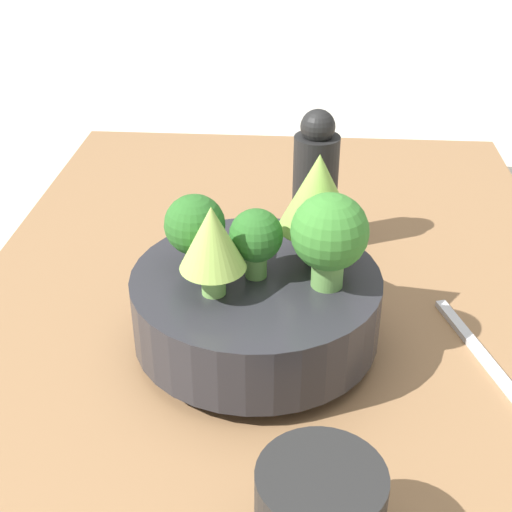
% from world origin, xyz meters
% --- Properties ---
extents(ground_plane, '(6.00, 6.00, 0.00)m').
position_xyz_m(ground_plane, '(0.00, 0.00, 0.00)').
color(ground_plane, beige).
extents(table, '(1.00, 0.63, 0.05)m').
position_xyz_m(table, '(0.00, 0.00, 0.02)').
color(table, olive).
rests_on(table, ground_plane).
extents(bowl, '(0.22, 0.22, 0.08)m').
position_xyz_m(bowl, '(-0.03, 0.01, 0.09)').
color(bowl, '#28282D').
rests_on(bowl, table).
extents(broccoli_floret_back, '(0.05, 0.05, 0.07)m').
position_xyz_m(broccoli_floret_back, '(-0.02, 0.07, 0.16)').
color(broccoli_floret_back, '#609347').
rests_on(broccoli_floret_back, bowl).
extents(broccoli_floret_center, '(0.05, 0.05, 0.06)m').
position_xyz_m(broccoli_floret_center, '(-0.03, 0.01, 0.16)').
color(broccoli_floret_center, '#609347').
rests_on(broccoli_floret_center, bowl).
extents(romanesco_piece_near, '(0.07, 0.07, 0.10)m').
position_xyz_m(romanesco_piece_near, '(-0.00, -0.04, 0.19)').
color(romanesco_piece_near, '#609347').
rests_on(romanesco_piece_near, bowl).
extents(broccoli_floret_front, '(0.07, 0.07, 0.08)m').
position_xyz_m(broccoli_floret_front, '(-0.05, -0.05, 0.17)').
color(broccoli_floret_front, '#609347').
rests_on(broccoli_floret_front, bowl).
extents(romanesco_piece_far, '(0.06, 0.06, 0.08)m').
position_xyz_m(romanesco_piece_far, '(-0.06, 0.05, 0.18)').
color(romanesco_piece_far, '#7AB256').
rests_on(romanesco_piece_far, bowl).
extents(pepper_mill, '(0.05, 0.05, 0.16)m').
position_xyz_m(pepper_mill, '(0.16, -0.04, 0.12)').
color(pepper_mill, black).
rests_on(pepper_mill, table).
extents(fork, '(0.19, 0.07, 0.01)m').
position_xyz_m(fork, '(-0.05, -0.20, 0.05)').
color(fork, silver).
rests_on(fork, table).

